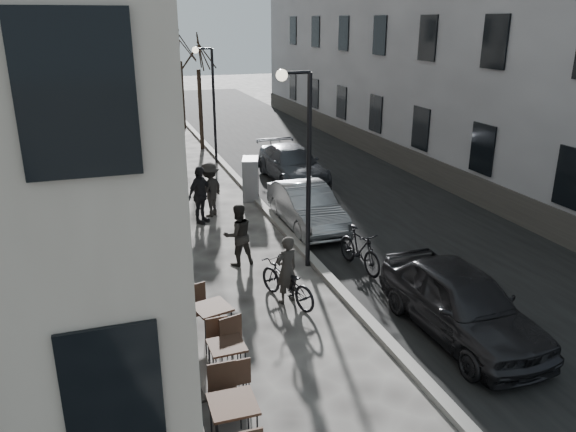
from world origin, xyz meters
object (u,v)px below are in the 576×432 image
utility_cabinet (251,179)px  moped (360,249)px  bicycle (287,282)px  streetlamp_far (210,92)px  pedestrian_mid (210,190)px  tree_near (198,53)px  pedestrian_near (238,235)px  bistro_set_b (227,359)px  sign_board (187,371)px  car_mid (306,206)px  bistro_set_a (234,421)px  bistro_set_c (213,321)px  car_near (461,302)px  streetlamp_near (302,149)px  car_far (292,164)px  tree_far (180,47)px  pedestrian_far (200,195)px

utility_cabinet → moped: bearing=-64.0°
bicycle → moped: bearing=-175.1°
streetlamp_far → pedestrian_mid: streetlamp_far is taller
tree_near → pedestrian_near: (-1.61, -14.33, -3.83)m
bistro_set_b → sign_board: size_ratio=1.35×
pedestrian_near → car_mid: size_ratio=0.41×
bistro_set_a → bistro_set_c: bearing=85.3°
bistro_set_c → moped: moped is taller
bistro_set_b → pedestrian_mid: (1.46, 9.07, 0.44)m
pedestrian_near → streetlamp_far: bearing=-106.1°
car_near → bistro_set_c: bearing=164.0°
bistro_set_b → car_mid: 8.22m
streetlamp_near → bistro_set_a: 7.30m
pedestrian_mid → sign_board: bearing=31.7°
car_near → car_far: size_ratio=0.92×
streetlamp_far → tree_far: size_ratio=0.89×
bistro_set_c → bicycle: size_ratio=0.91×
car_mid → utility_cabinet: bearing=105.1°
car_far → moped: (-1.10, -8.66, -0.12)m
bicycle → car_far: 10.37m
bistro_set_c → bicycle: bearing=17.5°
streetlamp_near → bistro_set_a: size_ratio=2.99×
tree_far → pedestrian_far: size_ratio=3.07×
bistro_set_b → bicycle: bicycle is taller
sign_board → car_mid: bearing=48.6°
pedestrian_far → car_near: 9.27m
streetlamp_far → moped: streetlamp_far is taller
streetlamp_far → pedestrian_far: 8.32m
pedestrian_mid → pedestrian_far: size_ratio=0.97×
sign_board → car_far: bearing=56.1°
streetlamp_near → bistro_set_c: bearing=-134.9°
tree_near → sign_board: (-3.75, -19.44, -4.20)m
bistro_set_b → car_near: bearing=-1.4°
tree_near → bistro_set_b: bearing=-98.9°
car_mid → bistro_set_b: bearing=-120.1°
pedestrian_near → car_near: 6.00m
streetlamp_far → pedestrian_near: size_ratio=3.05×
bicycle → pedestrian_mid: 6.56m
bistro_set_b → car_far: size_ratio=0.33×
tree_far → pedestrian_mid: (-1.56, -16.22, -3.76)m
utility_cabinet → car_mid: (0.91, -3.36, -0.08)m
streetlamp_near → tree_far: size_ratio=0.89×
pedestrian_mid → car_far: pedestrian_mid is taller
bistro_set_c → car_mid: size_ratio=0.42×
bistro_set_b → car_far: bearing=64.0°
tree_far → bistro_set_b: tree_far is taller
tree_near → car_near: (1.87, -19.22, -3.93)m
bistro_set_a → pedestrian_far: 10.30m
tree_near → sign_board: bearing=-100.9°
bistro_set_c → car_near: 5.06m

